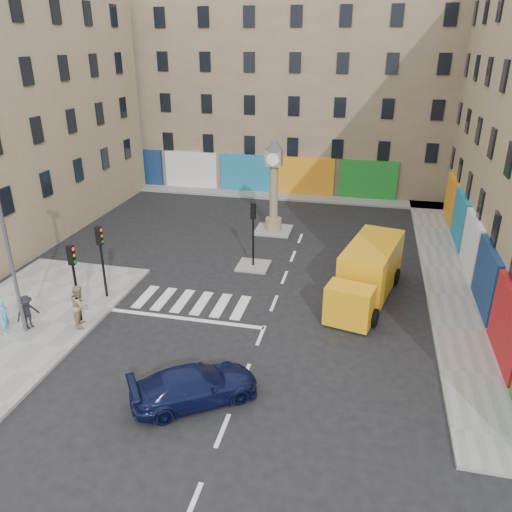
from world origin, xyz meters
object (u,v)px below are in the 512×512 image
(pedestrian_dark, at_px, (27,312))
(pedestrian_tan, at_px, (80,306))
(traffic_light_island, at_px, (253,224))
(pedestrian_blue, at_px, (4,317))
(traffic_light_left_far, at_px, (101,251))
(navy_sedan, at_px, (195,386))
(lamp_post, at_px, (5,233))
(traffic_light_left_near, at_px, (74,271))
(clock_pillar, at_px, (274,180))
(yellow_van, at_px, (368,273))

(pedestrian_dark, bearing_deg, pedestrian_tan, -46.02)
(traffic_light_island, bearing_deg, pedestrian_blue, -133.01)
(traffic_light_left_far, relative_size, pedestrian_dark, 2.32)
(navy_sedan, bearing_deg, traffic_light_island, -31.82)
(traffic_light_island, relative_size, navy_sedan, 0.81)
(navy_sedan, bearing_deg, pedestrian_tan, 26.63)
(traffic_light_left_far, distance_m, traffic_light_island, 8.30)
(navy_sedan, relative_size, pedestrian_dark, 2.87)
(traffic_light_left_far, relative_size, traffic_light_island, 1.00)
(lamp_post, xyz_separation_m, pedestrian_blue, (-0.67, -0.31, -3.82))
(traffic_light_left_far, bearing_deg, traffic_light_island, 40.60)
(traffic_light_left_near, bearing_deg, clock_pillar, 65.45)
(traffic_light_left_near, xyz_separation_m, clock_pillar, (6.30, 13.80, 0.93))
(lamp_post, distance_m, navy_sedan, 10.07)
(traffic_light_left_near, xyz_separation_m, yellow_van, (12.69, 5.65, -1.32))
(yellow_van, distance_m, pedestrian_blue, 16.95)
(clock_pillar, xyz_separation_m, pedestrian_dark, (-8.17, -14.91, -2.60))
(yellow_van, relative_size, pedestrian_tan, 3.82)
(traffic_light_island, bearing_deg, lamp_post, -131.71)
(traffic_light_left_near, xyz_separation_m, traffic_light_left_far, (0.00, 2.40, 0.00))
(yellow_van, xyz_separation_m, pedestrian_blue, (-15.26, -7.36, -0.33))
(clock_pillar, distance_m, pedestrian_tan, 15.56)
(traffic_light_island, relative_size, pedestrian_tan, 1.89)
(navy_sedan, height_order, pedestrian_dark, pedestrian_dark)
(traffic_light_left_near, relative_size, pedestrian_blue, 2.26)
(traffic_light_left_near, distance_m, clock_pillar, 15.19)
(traffic_light_left_far, height_order, yellow_van, traffic_light_left_far)
(lamp_post, distance_m, pedestrian_dark, 3.86)
(traffic_light_left_near, height_order, traffic_light_island, traffic_light_left_near)
(lamp_post, xyz_separation_m, clock_pillar, (8.20, 15.20, -1.24))
(traffic_light_left_near, height_order, clock_pillar, clock_pillar)
(navy_sedan, relative_size, yellow_van, 0.61)
(clock_pillar, bearing_deg, traffic_light_left_near, -114.55)
(pedestrian_tan, xyz_separation_m, pedestrian_dark, (-2.17, -0.75, -0.18))
(traffic_light_left_near, distance_m, yellow_van, 13.95)
(lamp_post, relative_size, pedestrian_dark, 5.21)
(yellow_van, height_order, pedestrian_tan, yellow_van)
(navy_sedan, bearing_deg, yellow_van, -65.83)
(yellow_van, relative_size, pedestrian_blue, 4.57)
(pedestrian_dark, bearing_deg, lamp_post, -160.73)
(traffic_light_island, height_order, clock_pillar, clock_pillar)
(clock_pillar, height_order, pedestrian_blue, clock_pillar)
(clock_pillar, xyz_separation_m, pedestrian_tan, (-6.00, -14.15, -2.42))
(navy_sedan, relative_size, pedestrian_tan, 2.34)
(traffic_light_island, distance_m, pedestrian_dark, 12.20)
(clock_pillar, relative_size, pedestrian_blue, 3.73)
(traffic_light_left_near, distance_m, pedestrian_blue, 3.51)
(traffic_light_island, bearing_deg, traffic_light_left_near, -128.93)
(traffic_light_island, bearing_deg, pedestrian_dark, -132.52)
(traffic_light_left_near, distance_m, traffic_light_island, 10.03)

